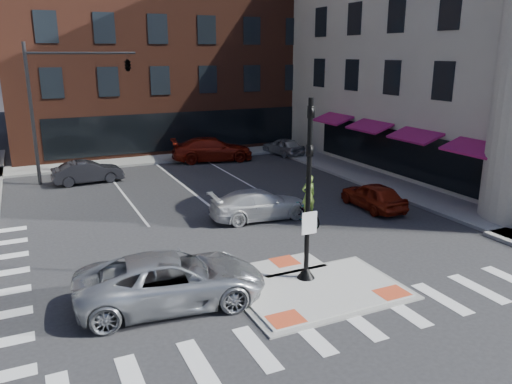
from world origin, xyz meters
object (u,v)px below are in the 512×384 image
silver_suv (172,280)px  cyclist (308,208)px  bg_car_silver (283,146)px  bg_car_red (212,149)px  white_pickup (260,204)px  bg_car_dark (88,172)px  red_sedan (373,196)px

silver_suv → cyclist: cyclist is taller
bg_car_silver → cyclist: size_ratio=1.66×
silver_suv → bg_car_red: (8.41, 19.19, 0.03)m
white_pickup → bg_car_dark: bearing=36.3°
white_pickup → bg_car_dark: (-6.34, 10.25, -0.02)m
silver_suv → bg_car_silver: silver_suv is taller
red_sedan → bg_car_red: (-3.22, 13.97, 0.16)m
white_pickup → cyclist: size_ratio=2.03×
bg_car_dark → red_sedan: bearing=-136.3°
silver_suv → bg_car_red: 20.95m
bg_car_red → bg_car_dark: bearing=118.2°
silver_suv → red_sedan: 12.75m
bg_car_dark → bg_car_silver: 14.61m
silver_suv → white_pickup: (5.95, 6.22, -0.12)m
silver_suv → bg_car_dark: size_ratio=1.43×
white_pickup → bg_car_red: 13.20m
bg_car_silver → bg_car_red: (-5.59, 0.21, 0.17)m
red_sedan → bg_car_silver: (2.37, 13.76, -0.01)m
red_sedan → cyclist: size_ratio=1.69×
white_pickup → red_sedan: bearing=-95.5°
bg_car_silver → bg_car_red: bearing=-11.0°
red_sedan → white_pickup: white_pickup is taller
red_sedan → bg_car_silver: 13.96m
silver_suv → white_pickup: bearing=-36.8°
bg_car_silver → white_pickup: bearing=48.9°
silver_suv → cyclist: (7.50, 4.52, -0.02)m
bg_car_red → cyclist: bearing=-172.5°
cyclist → silver_suv: bearing=30.3°
white_pickup → bg_car_silver: size_ratio=1.22×
white_pickup → bg_car_dark: size_ratio=1.17×
silver_suv → bg_car_red: bearing=-16.7°
white_pickup → bg_car_dark: white_pickup is taller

